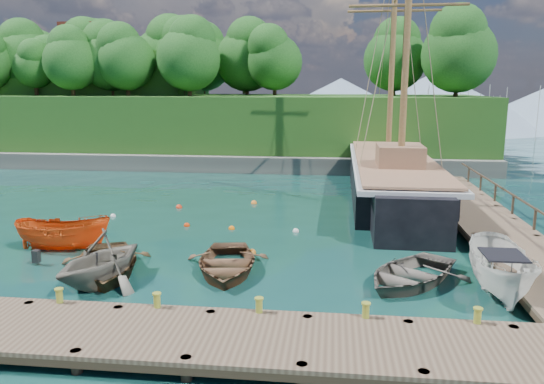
{
  "coord_description": "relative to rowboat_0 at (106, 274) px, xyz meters",
  "views": [
    {
      "loc": [
        4.0,
        -19.08,
        6.97
      ],
      "look_at": [
        1.17,
        5.24,
        2.0
      ],
      "focal_mm": 35.0,
      "sensor_mm": 36.0,
      "label": 1
    }
  ],
  "objects": [
    {
      "name": "bollard_4",
      "position": [
        12.39,
        -4.06,
        0.0
      ],
      "size": [
        0.26,
        0.26,
        0.45
      ],
      "primitive_type": "cylinder",
      "color": "olive",
      "rests_on": "ground"
    },
    {
      "name": "cabin_boat_white",
      "position": [
        14.1,
        -0.44,
        0.0
      ],
      "size": [
        2.31,
        5.13,
        1.92
      ],
      "primitive_type": "imported",
      "rotation": [
        0.0,
        0.0,
        -0.09
      ],
      "color": "silver",
      "rests_on": "ground"
    },
    {
      "name": "rowboat_1",
      "position": [
        0.26,
        -0.94,
        0.0
      ],
      "size": [
        4.52,
        4.85,
        2.07
      ],
      "primitive_type": "imported",
      "rotation": [
        0.0,
        0.0,
        -0.34
      ],
      "color": "slate",
      "rests_on": "ground"
    },
    {
      "name": "bollard_1",
      "position": [
        3.39,
        -4.06,
        0.0
      ],
      "size": [
        0.26,
        0.26,
        0.45
      ],
      "primitive_type": "cylinder",
      "color": "olive",
      "rests_on": "ground"
    },
    {
      "name": "mooring_buoy_3",
      "position": [
        6.69,
        6.59,
        0.0
      ],
      "size": [
        0.31,
        0.31,
        0.31
      ],
      "primitive_type": "sphere",
      "color": "silver",
      "rests_on": "ground"
    },
    {
      "name": "dock_east",
      "position": [
        15.89,
        8.04,
        0.43
      ],
      "size": [
        3.2,
        24.0,
        1.1
      ],
      "color": "brown",
      "rests_on": "ground"
    },
    {
      "name": "rowboat_0",
      "position": [
        0.0,
        0.0,
        0.0
      ],
      "size": [
        5.02,
        5.79,
        1.01
      ],
      "primitive_type": "imported",
      "rotation": [
        0.0,
        0.0,
        0.38
      ],
      "color": "#513920",
      "rests_on": "ground"
    },
    {
      "name": "rowboat_3",
      "position": [
        11.19,
        0.35,
        0.0
      ],
      "size": [
        5.42,
        5.7,
        0.96
      ],
      "primitive_type": "imported",
      "rotation": [
        0.0,
        0.0,
        -0.64
      ],
      "color": "#605851",
      "rests_on": "ground"
    },
    {
      "name": "bollard_3",
      "position": [
        9.39,
        -4.06,
        0.0
      ],
      "size": [
        0.26,
        0.26,
        0.45
      ],
      "primitive_type": "cylinder",
      "color": "olive",
      "rests_on": "ground"
    },
    {
      "name": "dock_near",
      "position": [
        6.39,
        -5.46,
        0.43
      ],
      "size": [
        20.0,
        3.2,
        1.1
      ],
      "color": "brown",
      "rests_on": "ground"
    },
    {
      "name": "mooring_buoy_1",
      "position": [
        1.16,
        7.03,
        0.0
      ],
      "size": [
        0.31,
        0.31,
        0.31
      ],
      "primitive_type": "sphere",
      "color": "red",
      "rests_on": "ground"
    },
    {
      "name": "mooring_buoy_4",
      "position": [
        -0.38,
        10.88,
        0.0
      ],
      "size": [
        0.36,
        0.36,
        0.36
      ],
      "primitive_type": "sphere",
      "color": "red",
      "rests_on": "ground"
    },
    {
      "name": "bollard_0",
      "position": [
        0.39,
        -4.06,
        0.0
      ],
      "size": [
        0.26,
        0.26,
        0.45
      ],
      "primitive_type": "cylinder",
      "color": "olive",
      "rests_on": "ground"
    },
    {
      "name": "mooring_buoy_6",
      "position": [
        -3.31,
        8.45,
        0.0
      ],
      "size": [
        0.29,
        0.29,
        0.29
      ],
      "primitive_type": "sphere",
      "color": "white",
      "rests_on": "ground"
    },
    {
      "name": "ground",
      "position": [
        4.39,
        1.04,
        0.0
      ],
      "size": [
        160.0,
        160.0,
        0.0
      ],
      "primitive_type": "plane",
      "color": "#0F3229",
      "rests_on": "ground"
    },
    {
      "name": "mooring_buoy_0",
      "position": [
        -3.91,
        5.22,
        0.0
      ],
      "size": [
        0.29,
        0.29,
        0.29
      ],
      "primitive_type": "sphere",
      "color": "silver",
      "rests_on": "ground"
    },
    {
      "name": "distant_ridge",
      "position": [
        8.7,
        71.04,
        4.35
      ],
      "size": [
        117.0,
        40.0,
        10.0
      ],
      "color": "#728CA5",
      "rests_on": "ground"
    },
    {
      "name": "mooring_buoy_2",
      "position": [
        3.51,
        6.72,
        0.0
      ],
      "size": [
        0.31,
        0.31,
        0.31
      ],
      "primitive_type": "sphere",
      "color": "orange",
      "rests_on": "ground"
    },
    {
      "name": "rowboat_2",
      "position": [
        4.46,
        0.7,
        0.0
      ],
      "size": [
        3.91,
        5.03,
        0.95
      ],
      "primitive_type": "imported",
      "rotation": [
        0.0,
        0.0,
        0.14
      ],
      "color": "brown",
      "rests_on": "ground"
    },
    {
      "name": "motorboat_orange",
      "position": [
        -3.02,
        2.64,
        0.0
      ],
      "size": [
        4.26,
        1.83,
        1.61
      ],
      "primitive_type": "imported",
      "rotation": [
        0.0,
        0.0,
        1.63
      ],
      "color": "#D54C14",
      "rests_on": "ground"
    },
    {
      "name": "headland",
      "position": [
        -8.48,
        32.4,
        5.54
      ],
      "size": [
        51.0,
        19.31,
        12.9
      ],
      "color": "#474744",
      "rests_on": "ground"
    },
    {
      "name": "schooner",
      "position": [
        12.06,
        14.67,
        1.1
      ],
      "size": [
        5.17,
        27.23,
        19.93
      ],
      "rotation": [
        0.0,
        0.0,
        -0.01
      ],
      "color": "black",
      "rests_on": "ground"
    },
    {
      "name": "mooring_buoy_5",
      "position": [
        3.75,
        12.48,
        0.0
      ],
      "size": [
        0.36,
        0.36,
        0.36
      ],
      "primitive_type": "sphere",
      "color": "orange",
      "rests_on": "ground"
    },
    {
      "name": "mooring_buoy_7",
      "position": [
        5.09,
        3.07,
        0.0
      ],
      "size": [
        0.35,
        0.35,
        0.35
      ],
      "primitive_type": "sphere",
      "color": "orange",
      "rests_on": "ground"
    },
    {
      "name": "bollard_2",
      "position": [
        6.39,
        -4.06,
        0.0
      ],
      "size": [
        0.26,
        0.26,
        0.45
      ],
      "primitive_type": "cylinder",
      "color": "olive",
      "rests_on": "ground"
    }
  ]
}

